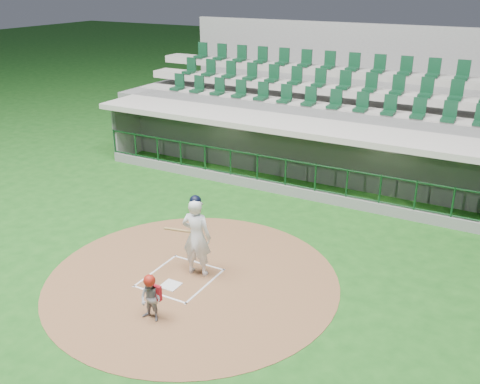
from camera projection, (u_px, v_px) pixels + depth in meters
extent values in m
plane|color=#184E16|center=(187.00, 273.00, 13.47)|extent=(120.00, 120.00, 0.00)
cylinder|color=brown|center=(192.00, 279.00, 13.17)|extent=(7.20, 7.20, 0.01)
cube|color=silver|center=(171.00, 285.00, 12.90)|extent=(0.43, 0.43, 0.02)
cube|color=white|center=(156.00, 270.00, 13.56)|extent=(0.05, 1.80, 0.01)
cube|color=silver|center=(206.00, 286.00, 12.89)|extent=(0.05, 1.80, 0.01)
cube|color=white|center=(199.00, 263.00, 13.91)|extent=(1.55, 0.05, 0.01)
cube|color=white|center=(159.00, 294.00, 12.53)|extent=(1.55, 0.05, 0.01)
cube|color=slate|center=(302.00, 194.00, 19.76)|extent=(15.00, 3.00, 0.10)
cube|color=slate|center=(319.00, 147.00, 20.53)|extent=(15.00, 0.20, 2.70)
cube|color=#BDB8A7|center=(319.00, 141.00, 20.34)|extent=(13.50, 0.04, 0.90)
cube|color=gray|center=(139.00, 131.00, 22.60)|extent=(0.20, 3.00, 2.70)
cube|color=#A5A095|center=(302.00, 121.00, 18.49)|extent=(15.40, 3.50, 0.20)
cube|color=slate|center=(285.00, 190.00, 18.24)|extent=(15.00, 0.15, 0.40)
cube|color=black|center=(286.00, 146.00, 17.65)|extent=(15.00, 0.01, 0.95)
cube|color=brown|center=(313.00, 179.00, 20.51)|extent=(12.75, 0.40, 0.45)
cube|color=white|center=(231.00, 113.00, 20.08)|extent=(1.30, 0.35, 0.04)
cube|color=white|center=(391.00, 134.00, 17.40)|extent=(1.30, 0.35, 0.04)
imported|color=#AB1A12|center=(204.00, 147.00, 21.92)|extent=(1.28, 0.82, 1.88)
imported|color=#A91215|center=(255.00, 158.00, 21.04)|extent=(0.98, 0.67, 1.55)
imported|color=#AE1A12|center=(323.00, 167.00, 19.92)|extent=(0.90, 0.68, 1.67)
imported|color=#A51311|center=(463.00, 189.00, 17.83)|extent=(1.64, 0.87, 1.69)
cube|color=slate|center=(335.00, 129.00, 21.76)|extent=(17.00, 6.50, 2.50)
cube|color=#9A958B|center=(323.00, 109.00, 20.11)|extent=(16.60, 0.95, 0.30)
cube|color=#A29B92|center=(333.00, 90.00, 20.67)|extent=(16.60, 0.95, 0.30)
cube|color=gray|center=(342.00, 72.00, 21.24)|extent=(16.60, 0.95, 0.30)
cube|color=slate|center=(362.00, 82.00, 23.96)|extent=(17.00, 0.25, 5.05)
imported|color=white|center=(197.00, 237.00, 13.05)|extent=(0.81, 0.60, 2.04)
sphere|color=black|center=(195.00, 201.00, 12.69)|extent=(0.28, 0.28, 0.28)
cylinder|color=#A6824C|center=(182.00, 231.00, 12.88)|extent=(0.58, 0.79, 0.39)
imported|color=gray|center=(151.00, 299.00, 11.44)|extent=(0.50, 0.39, 1.03)
sphere|color=maroon|center=(149.00, 281.00, 11.26)|extent=(0.26, 0.26, 0.26)
cube|color=#A2111C|center=(155.00, 292.00, 11.53)|extent=(0.32, 0.10, 0.35)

